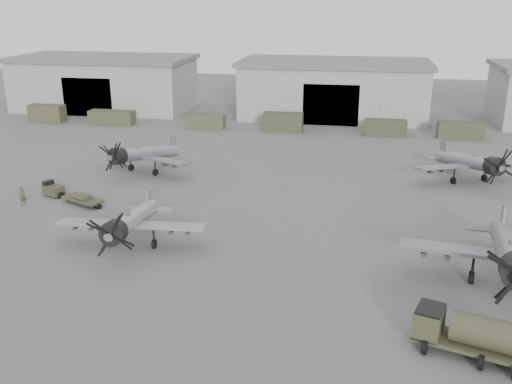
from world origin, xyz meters
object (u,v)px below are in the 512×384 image
Objects in this scene: aircraft_far_1 at (472,163)px; fuel_tanker at (473,333)px; aircraft_mid_1 at (130,222)px; tug_trailer at (64,193)px; aircraft_far_0 at (141,154)px; aircraft_mid_2 at (510,253)px; ground_crew at (23,196)px.

fuel_tanker is (-4.91, -30.83, -0.78)m from aircraft_far_1.
aircraft_mid_1 reaches higher than fuel_tanker.
aircraft_mid_1 is 24.83m from fuel_tanker.
aircraft_far_0 is at bearing 89.48° from tug_trailer.
aircraft_mid_2 is 22.87m from aircraft_far_1.
tug_trailer is (-38.12, -11.94, -1.60)m from aircraft_far_1.
ground_crew is at bearing -100.11° from aircraft_far_0.
ground_crew is (-6.94, -11.44, -1.17)m from aircraft_far_0.
aircraft_mid_1 is 19.38m from aircraft_far_0.
aircraft_far_1 is 6.27× the size of ground_crew.
ground_crew is at bearing 175.44° from aircraft_mid_2.
aircraft_mid_2 is at bearing -7.93° from aircraft_mid_1.
aircraft_far_1 reaches higher than fuel_tanker.
aircraft_far_1 reaches higher than aircraft_mid_1.
aircraft_mid_2 reaches higher than tug_trailer.
aircraft_mid_2 is at bearing 7.29° from tug_trailer.
aircraft_far_1 is 31.23m from fuel_tanker.
ground_crew reaches higher than tug_trailer.
aircraft_far_1 is 43.34m from ground_crew.
fuel_tanker reaches higher than tug_trailer.
aircraft_far_0 is at bearing 153.64° from fuel_tanker.
fuel_tanker is at bearing -27.27° from aircraft_mid_1.
fuel_tanker is (29.07, -28.04, -0.72)m from aircraft_far_0.
aircraft_mid_1 is 0.82× the size of aircraft_mid_2.
aircraft_far_0 is at bearing -10.50° from ground_crew.
ground_crew is (-13.16, 6.92, -1.15)m from aircraft_mid_1.
aircraft_mid_1 is at bearing -175.91° from aircraft_mid_2.
aircraft_mid_2 is at bearing 84.42° from fuel_tanker.
aircraft_mid_1 is at bearing 174.64° from fuel_tanker.
aircraft_mid_2 is at bearing -81.52° from ground_crew.
aircraft_mid_2 is at bearing -10.49° from aircraft_far_0.
aircraft_far_0 is 1.59× the size of tug_trailer.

